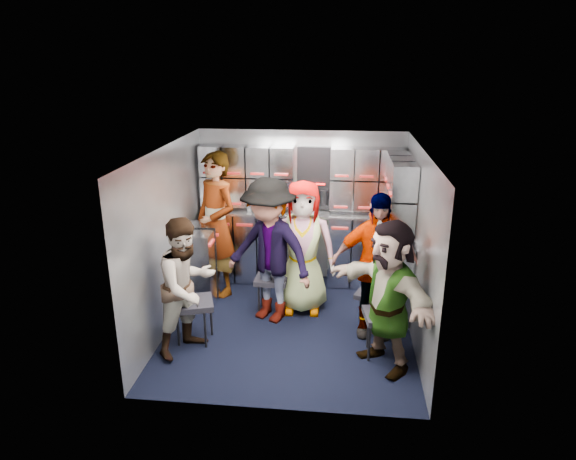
# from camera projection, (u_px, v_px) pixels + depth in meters

# --- Properties ---
(floor) EXTENTS (3.00, 3.00, 0.00)m
(floor) POSITION_uv_depth(u_px,v_px,m) (290.00, 326.00, 6.07)
(floor) COLOR black
(floor) RESTS_ON ground
(wall_back) EXTENTS (2.80, 0.04, 2.10)m
(wall_back) POSITION_uv_depth(u_px,v_px,m) (301.00, 206.00, 7.14)
(wall_back) COLOR #8D939A
(wall_back) RESTS_ON ground
(wall_left) EXTENTS (0.04, 3.00, 2.10)m
(wall_left) POSITION_uv_depth(u_px,v_px,m) (168.00, 239.00, 5.87)
(wall_left) COLOR #8D939A
(wall_left) RESTS_ON ground
(wall_right) EXTENTS (0.04, 3.00, 2.10)m
(wall_right) POSITION_uv_depth(u_px,v_px,m) (417.00, 248.00, 5.59)
(wall_right) COLOR #8D939A
(wall_right) RESTS_ON ground
(ceiling) EXTENTS (2.80, 3.00, 0.02)m
(ceiling) POSITION_uv_depth(u_px,v_px,m) (290.00, 150.00, 5.39)
(ceiling) COLOR silver
(ceiling) RESTS_ON wall_back
(cart_bank_back) EXTENTS (2.68, 0.38, 0.99)m
(cart_bank_back) POSITION_uv_depth(u_px,v_px,m) (299.00, 249.00, 7.12)
(cart_bank_back) COLOR #9CA2AB
(cart_bank_back) RESTS_ON ground
(cart_bank_left) EXTENTS (0.38, 0.76, 0.99)m
(cart_bank_left) POSITION_uv_depth(u_px,v_px,m) (202.00, 265.00, 6.56)
(cart_bank_left) COLOR #9CA2AB
(cart_bank_left) RESTS_ON ground
(counter) EXTENTS (2.68, 0.42, 0.03)m
(counter) POSITION_uv_depth(u_px,v_px,m) (300.00, 213.00, 6.95)
(counter) COLOR silver
(counter) RESTS_ON cart_bank_back
(locker_bank_back) EXTENTS (2.68, 0.28, 0.82)m
(locker_bank_back) POSITION_uv_depth(u_px,v_px,m) (300.00, 178.00, 6.86)
(locker_bank_back) COLOR #9CA2AB
(locker_bank_back) RESTS_ON wall_back
(locker_bank_right) EXTENTS (0.28, 1.00, 0.82)m
(locker_bank_right) POSITION_uv_depth(u_px,v_px,m) (400.00, 192.00, 6.12)
(locker_bank_right) COLOR #9CA2AB
(locker_bank_right) RESTS_ON wall_right
(right_cabinet) EXTENTS (0.28, 1.20, 1.00)m
(right_cabinet) POSITION_uv_depth(u_px,v_px,m) (395.00, 272.00, 6.35)
(right_cabinet) COLOR #9CA2AB
(right_cabinet) RESTS_ON ground
(coffee_niche) EXTENTS (0.46, 0.16, 0.84)m
(coffee_niche) POSITION_uv_depth(u_px,v_px,m) (314.00, 178.00, 6.90)
(coffee_niche) COLOR black
(coffee_niche) RESTS_ON wall_back
(red_latch_strip) EXTENTS (2.60, 0.02, 0.03)m
(red_latch_strip) POSITION_uv_depth(u_px,v_px,m) (298.00, 227.00, 6.81)
(red_latch_strip) COLOR #A91E1C
(red_latch_strip) RESTS_ON cart_bank_back
(jump_seat_near_left) EXTENTS (0.52, 0.50, 0.49)m
(jump_seat_near_left) POSITION_uv_depth(u_px,v_px,m) (194.00, 305.00, 5.64)
(jump_seat_near_left) COLOR black
(jump_seat_near_left) RESTS_ON ground
(jump_seat_mid_left) EXTENTS (0.40, 0.38, 0.46)m
(jump_seat_mid_left) POSITION_uv_depth(u_px,v_px,m) (272.00, 281.00, 6.31)
(jump_seat_mid_left) COLOR black
(jump_seat_mid_left) RESTS_ON ground
(jump_seat_center) EXTENTS (0.42, 0.40, 0.48)m
(jump_seat_center) POSITION_uv_depth(u_px,v_px,m) (303.00, 272.00, 6.53)
(jump_seat_center) COLOR black
(jump_seat_center) RESTS_ON ground
(jump_seat_mid_right) EXTENTS (0.46, 0.44, 0.42)m
(jump_seat_mid_right) POSITION_uv_depth(u_px,v_px,m) (373.00, 296.00, 5.99)
(jump_seat_mid_right) COLOR black
(jump_seat_mid_right) RESTS_ON ground
(jump_seat_near_right) EXTENTS (0.47, 0.46, 0.50)m
(jump_seat_near_right) POSITION_uv_depth(u_px,v_px,m) (385.00, 318.00, 5.36)
(jump_seat_near_right) COLOR black
(jump_seat_near_right) RESTS_ON ground
(attendant_standing) EXTENTS (0.83, 0.79, 1.91)m
(attendant_standing) POSITION_uv_depth(u_px,v_px,m) (216.00, 225.00, 6.66)
(attendant_standing) COLOR black
(attendant_standing) RESTS_ON ground
(attendant_arc_a) EXTENTS (0.87, 0.92, 1.50)m
(attendant_arc_a) POSITION_uv_depth(u_px,v_px,m) (187.00, 286.00, 5.37)
(attendant_arc_a) COLOR black
(attendant_arc_a) RESTS_ON ground
(attendant_arc_b) EXTENTS (1.30, 1.08, 1.75)m
(attendant_arc_b) POSITION_uv_depth(u_px,v_px,m) (269.00, 251.00, 5.99)
(attendant_arc_b) COLOR black
(attendant_arc_b) RESTS_ON ground
(attendant_arc_c) EXTENTS (0.83, 0.56, 1.66)m
(attendant_arc_c) POSITION_uv_depth(u_px,v_px,m) (303.00, 248.00, 6.22)
(attendant_arc_c) COLOR black
(attendant_arc_c) RESTS_ON ground
(attendant_arc_d) EXTENTS (1.00, 0.46, 1.67)m
(attendant_arc_d) POSITION_uv_depth(u_px,v_px,m) (376.00, 266.00, 5.67)
(attendant_arc_d) COLOR black
(attendant_arc_d) RESTS_ON ground
(attendant_arc_e) EXTENTS (1.24, 1.45, 1.57)m
(attendant_arc_e) POSITION_uv_depth(u_px,v_px,m) (388.00, 296.00, 5.08)
(attendant_arc_e) COLOR black
(attendant_arc_e) RESTS_ON ground
(bottle_left) EXTENTS (0.06, 0.06, 0.27)m
(bottle_left) POSITION_uv_depth(u_px,v_px,m) (249.00, 202.00, 6.93)
(bottle_left) COLOR white
(bottle_left) RESTS_ON counter
(bottle_mid) EXTENTS (0.07, 0.07, 0.27)m
(bottle_mid) POSITION_uv_depth(u_px,v_px,m) (275.00, 203.00, 6.89)
(bottle_mid) COLOR white
(bottle_mid) RESTS_ON counter
(bottle_right) EXTENTS (0.07, 0.07, 0.24)m
(bottle_right) POSITION_uv_depth(u_px,v_px,m) (311.00, 205.00, 6.85)
(bottle_right) COLOR white
(bottle_right) RESTS_ON counter
(cup_left) EXTENTS (0.09, 0.09, 0.10)m
(cup_left) POSITION_uv_depth(u_px,v_px,m) (261.00, 208.00, 6.93)
(cup_left) COLOR beige
(cup_left) RESTS_ON counter
(cup_right) EXTENTS (0.08, 0.08, 0.09)m
(cup_right) POSITION_uv_depth(u_px,v_px,m) (394.00, 213.00, 6.75)
(cup_right) COLOR beige
(cup_right) RESTS_ON counter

